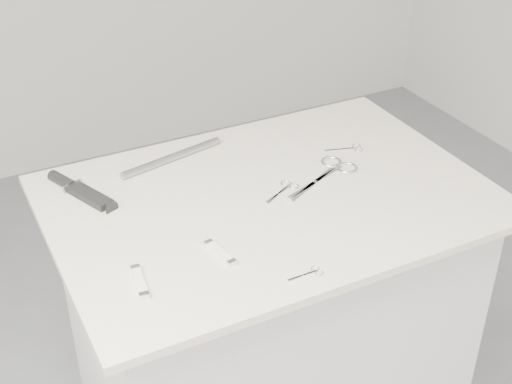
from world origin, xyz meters
name	(u,v)px	position (x,y,z in m)	size (l,w,h in m)	color
plinth	(268,344)	(0.00, 0.00, 0.45)	(0.90, 0.60, 0.90)	beige
display_board	(270,199)	(0.00, 0.00, 0.91)	(1.00, 0.70, 0.02)	beige
large_shears	(331,171)	(0.18, 0.03, 0.92)	(0.23, 0.14, 0.01)	silver
embroidery_scissors_a	(285,189)	(0.04, 0.01, 0.92)	(0.11, 0.07, 0.00)	silver
embroidery_scissors_b	(349,149)	(0.28, 0.10, 0.92)	(0.10, 0.05, 0.00)	silver
tiny_scissors	(309,273)	(-0.07, -0.29, 0.92)	(0.07, 0.03, 0.00)	silver
sheathed_knife	(77,189)	(-0.39, 0.22, 0.93)	(0.11, 0.20, 0.03)	black
pocket_knife_a	(140,281)	(-0.37, -0.17, 0.93)	(0.03, 0.10, 0.01)	silver
pocket_knife_b	(220,253)	(-0.20, -0.15, 0.93)	(0.04, 0.10, 0.01)	silver
metal_rail	(172,158)	(-0.14, 0.25, 0.93)	(0.02, 0.02, 0.29)	gray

